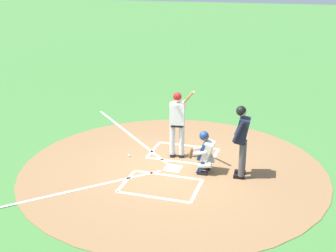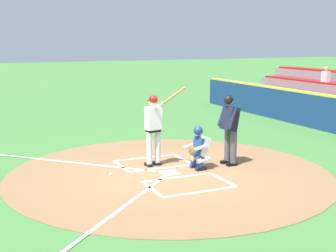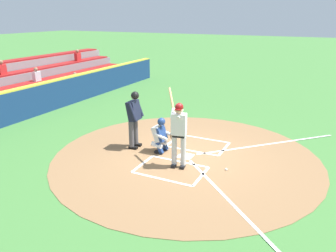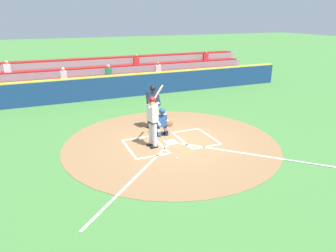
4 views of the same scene
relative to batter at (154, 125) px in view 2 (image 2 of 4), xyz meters
The scene contains 7 objects.
ground_plane 1.34m from the batter, behind, with size 120.00×120.00×0.00m, color #427A38.
dirt_circle 1.33m from the batter, behind, with size 8.00×8.00×0.01m, color olive.
home_plate_and_chalk 1.54m from the batter, 134.03° to the left, with size 7.93×4.91×0.01m.
batter is the anchor object (origin of this frame).
catcher 1.29m from the batter, 128.91° to the right, with size 0.59×0.61×1.13m.
plate_umpire 1.98m from the batter, 110.52° to the right, with size 0.59×0.43×1.86m.
baseball 1.72m from the batter, 105.53° to the left, with size 0.07×0.07×0.07m, color white.
Camera 2 is at (-10.28, 4.69, 3.27)m, focal length 50.46 mm.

